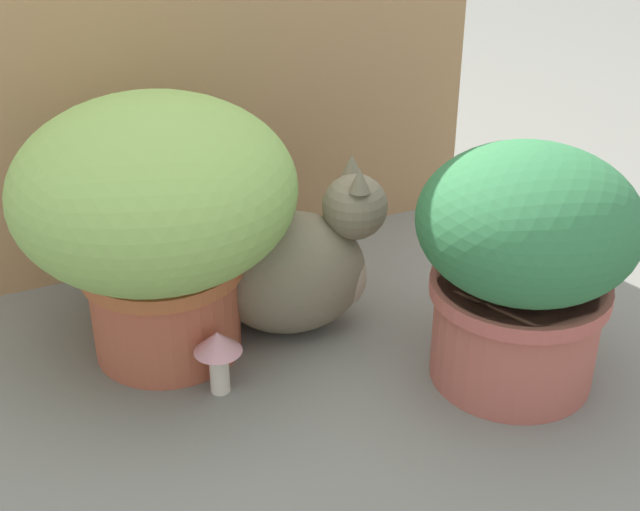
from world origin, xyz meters
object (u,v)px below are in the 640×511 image
Objects in this scene: grass_planter at (156,209)px; mushroom_ornament_pink at (218,350)px; cat at (300,266)px; leafy_planter at (524,258)px.

grass_planter is 0.24m from mushroom_ornament_pink.
grass_planter is at bearing 104.64° from mushroom_ornament_pink.
mushroom_ornament_pink is at bearing -148.09° from cat.
cat is 3.37× the size of mushroom_ornament_pink.
cat is at bearing -8.44° from grass_planter.
leafy_planter is 1.05× the size of cat.
cat is (0.23, -0.03, -0.14)m from grass_planter.
leafy_planter is at bearing -32.44° from grass_planter.
grass_planter is at bearing 147.56° from leafy_planter.
cat is (-0.25, 0.27, -0.09)m from leafy_planter.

